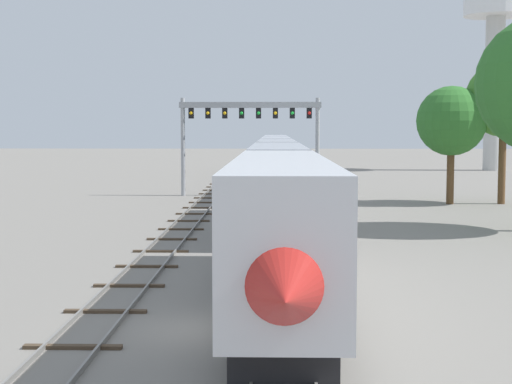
# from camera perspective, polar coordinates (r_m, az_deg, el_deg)

# --- Properties ---
(ground_plane) EXTENTS (400.00, 400.00, 0.00)m
(ground_plane) POSITION_cam_1_polar(r_m,az_deg,el_deg) (22.80, -3.25, -10.02)
(ground_plane) COLOR gray
(track_main) EXTENTS (2.60, 200.00, 0.16)m
(track_main) POSITION_cam_1_polar(r_m,az_deg,el_deg) (82.19, 1.46, 0.69)
(track_main) COLOR slate
(track_main) RESTS_ON ground
(track_near) EXTENTS (2.60, 160.00, 0.16)m
(track_near) POSITION_cam_1_polar(r_m,az_deg,el_deg) (62.47, -3.54, -0.58)
(track_near) COLOR slate
(track_near) RESTS_ON ground
(passenger_train) EXTENTS (3.04, 99.41, 4.80)m
(passenger_train) POSITION_cam_1_polar(r_m,az_deg,el_deg) (65.37, 1.50, 1.89)
(passenger_train) COLOR silver
(passenger_train) RESTS_ON ground
(signal_gantry) EXTENTS (12.10, 0.49, 8.36)m
(signal_gantry) POSITION_cam_1_polar(r_m,az_deg,el_deg) (66.72, -0.44, 5.04)
(signal_gantry) COLOR #999BA0
(signal_gantry) RESTS_ON ground
(water_tower) EXTENTS (8.82, 8.82, 26.20)m
(water_tower) POSITION_cam_1_polar(r_m,az_deg,el_deg) (113.18, 17.10, 11.76)
(water_tower) COLOR beige
(water_tower) RESTS_ON ground
(trackside_tree_left) EXTENTS (5.76, 5.76, 10.88)m
(trackside_tree_left) POSITION_cam_1_polar(r_m,az_deg,el_deg) (62.47, 17.63, 6.45)
(trackside_tree_left) COLOR brown
(trackside_tree_left) RESTS_ON ground
(trackside_tree_right) EXTENTS (5.30, 5.30, 8.99)m
(trackside_tree_right) POSITION_cam_1_polar(r_m,az_deg,el_deg) (61.28, 14.07, 5.02)
(trackside_tree_right) COLOR brown
(trackside_tree_right) RESTS_ON ground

